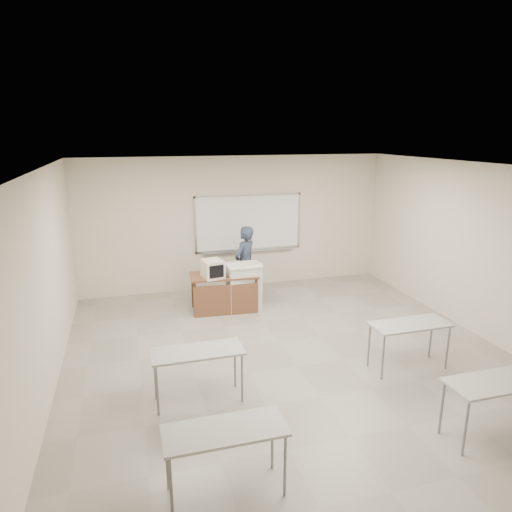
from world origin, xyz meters
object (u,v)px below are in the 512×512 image
object	(u,v)px
podium	(244,287)
mouse	(253,274)
whiteboard	(249,223)
keyboard	(252,265)
instructor_desk	(225,287)
presenter	(245,264)
crt_monitor	(212,269)
laptop	(217,270)

from	to	relation	value
podium	mouse	xyz separation A→B (m)	(0.17, -0.10, 0.29)
whiteboard	mouse	size ratio (longest dim) A/B	25.44
podium	keyboard	distance (m)	0.52
instructor_desk	keyboard	world-z (taller)	keyboard
mouse	presenter	distance (m)	0.59
podium	keyboard	size ratio (longest dim) A/B	2.39
crt_monitor	mouse	distance (m)	0.82
crt_monitor	presenter	size ratio (longest dim) A/B	0.27
laptop	keyboard	distance (m)	0.75
whiteboard	crt_monitor	world-z (taller)	whiteboard
whiteboard	podium	world-z (taller)	whiteboard
podium	laptop	size ratio (longest dim) A/B	3.24
instructor_desk	crt_monitor	bearing A→B (deg)	-172.35
presenter	whiteboard	bearing A→B (deg)	-149.20
instructor_desk	presenter	bearing A→B (deg)	47.09
whiteboard	laptop	bearing A→B (deg)	-128.98
whiteboard	podium	size ratio (longest dim) A/B	2.59
whiteboard	podium	bearing A→B (deg)	-108.81
whiteboard	keyboard	distance (m)	1.70
mouse	instructor_desk	bearing A→B (deg)	157.89
whiteboard	keyboard	size ratio (longest dim) A/B	6.19
whiteboard	laptop	xyz separation A→B (m)	(-0.98, -1.22, -0.68)
crt_monitor	laptop	size ratio (longest dim) A/B	1.46
whiteboard	crt_monitor	distance (m)	1.96
mouse	presenter	xyz separation A→B (m)	(-0.01, 0.59, 0.04)
mouse	keyboard	xyz separation A→B (m)	(-0.02, -0.02, 0.20)
whiteboard	mouse	bearing A→B (deg)	-102.01
whiteboard	crt_monitor	bearing A→B (deg)	-127.21
whiteboard	mouse	world-z (taller)	whiteboard
whiteboard	laptop	size ratio (longest dim) A/B	8.39
mouse	podium	bearing A→B (deg)	136.17
instructor_desk	crt_monitor	size ratio (longest dim) A/B	3.10
laptop	keyboard	world-z (taller)	keyboard
instructor_desk	mouse	world-z (taller)	mouse
laptop	mouse	xyz separation A→B (m)	(0.65, -0.35, -0.03)
whiteboard	keyboard	xyz separation A→B (m)	(-0.35, -1.59, -0.51)
laptop	presenter	size ratio (longest dim) A/B	0.18
instructor_desk	podium	distance (m)	0.39
instructor_desk	keyboard	xyz separation A→B (m)	(0.53, -0.11, 0.44)
crt_monitor	whiteboard	bearing A→B (deg)	42.30
crt_monitor	instructor_desk	bearing A→B (deg)	-7.19
crt_monitor	keyboard	xyz separation A→B (m)	(0.78, -0.10, 0.05)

